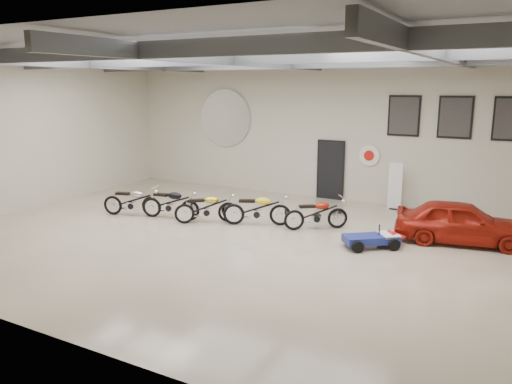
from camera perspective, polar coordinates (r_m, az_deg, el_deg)
The scene contains 19 objects.
floor at distance 13.57m, azimuth -2.45°, elevation -5.49°, with size 16.00×12.00×0.01m, color #C2AD94.
ceiling at distance 12.96m, azimuth -2.65°, elevation 16.09°, with size 16.00×12.00×0.01m, color slate.
back_wall at distance 18.39m, azimuth 7.25°, elevation 7.05°, with size 16.00×0.02×5.00m, color beige.
left_wall at distance 18.47m, azimuth -24.43°, elevation 6.08°, with size 0.02×12.00×5.00m, color beige.
ceiling_beams at distance 12.94m, azimuth -2.64°, elevation 14.98°, with size 15.80×11.80×0.32m, color #595B60, non-canonical shape.
door at distance 18.36m, azimuth 8.53°, elevation 2.43°, with size 0.92×0.08×2.10m, color black.
logo_plaque at distance 20.13m, azimuth -3.53°, elevation 8.41°, with size 2.30×0.06×1.16m, color silver, non-canonical shape.
poster_left at distance 17.44m, azimuth 16.56°, elevation 8.35°, with size 1.05×0.08×1.35m, color black, non-canonical shape.
poster_mid at distance 17.17m, azimuth 21.82°, elevation 7.93°, with size 1.05×0.08×1.35m, color black, non-canonical shape.
poster_right at distance 17.05m, azimuth 27.19°, elevation 7.44°, with size 1.05×0.08×1.35m, color black, non-canonical shape.
oil_sign at distance 17.83m, azimuth 12.82°, elevation 4.09°, with size 0.72×0.10×0.72m, color white, non-canonical shape.
banner_stand at distance 17.28m, azimuth 15.62°, elevation 0.80°, with size 0.46×0.18×1.68m, color white, non-canonical shape.
motorcycle_silver at distance 16.36m, azimuth -14.00°, elevation -0.96°, with size 1.92×0.60×1.00m, color silver, non-canonical shape.
motorcycle_black at distance 15.81m, azimuth -9.80°, elevation -1.17°, with size 1.97×0.61×1.03m, color silver, non-canonical shape.
motorcycle_gold at distance 15.16m, azimuth -5.71°, elevation -1.72°, with size 1.88×0.58×0.98m, color silver, non-canonical shape.
motorcycle_yellow at distance 14.82m, azimuth 0.11°, elevation -1.88°, with size 1.98×0.61×1.03m, color silver, non-canonical shape.
motorcycle_red at distance 14.51m, azimuth 6.89°, elevation -2.40°, with size 1.86×0.58×0.97m, color silver, non-canonical shape.
go_kart at distance 13.23m, azimuth 13.61°, elevation -4.88°, with size 1.71×0.77×0.62m, color navy, non-canonical shape.
vintage_car at distance 14.21m, azimuth 22.41°, elevation -3.19°, with size 3.36×1.35×1.14m, color maroon.
Camera 1 is at (6.71, -11.05, 4.11)m, focal length 35.00 mm.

